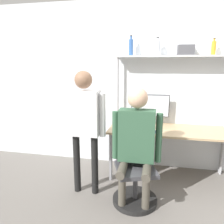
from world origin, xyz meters
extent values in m
plane|color=slate|center=(0.00, 0.00, 0.00)|extent=(12.00, 12.00, 0.00)
cube|color=silver|center=(0.00, 0.74, 1.35)|extent=(8.00, 0.06, 2.70)
cube|color=tan|center=(0.00, 0.37, 0.75)|extent=(1.79, 0.69, 0.03)
cylinder|color=#A5A5AA|center=(-0.84, 0.08, 0.37)|extent=(0.05, 0.05, 0.73)
cylinder|color=#A5A5AA|center=(-0.84, 0.65, 0.37)|extent=(0.05, 0.05, 0.73)
cylinder|color=#A5A5AA|center=(0.84, 0.65, 0.37)|extent=(0.05, 0.05, 0.73)
cube|color=silver|center=(0.00, 0.59, 1.82)|extent=(1.70, 0.22, 0.02)
cylinder|color=#B2B2B7|center=(-0.83, 0.59, 0.92)|extent=(0.04, 0.04, 1.84)
cylinder|color=#333338|center=(-0.30, 0.59, 0.77)|extent=(0.16, 0.16, 0.01)
cylinder|color=#333338|center=(-0.30, 0.59, 0.84)|extent=(0.06, 0.06, 0.13)
cube|color=#333338|center=(-0.30, 0.59, 1.07)|extent=(0.59, 0.01, 0.35)
cube|color=silver|center=(-0.30, 0.59, 1.07)|extent=(0.57, 0.02, 0.33)
cube|color=#BCBCC1|center=(-0.47, 0.17, 0.77)|extent=(0.34, 0.22, 0.01)
cube|color=black|center=(-0.47, 0.15, 0.77)|extent=(0.29, 0.12, 0.00)
cube|color=#BCBCC1|center=(-0.47, 0.23, 0.87)|extent=(0.34, 0.10, 0.20)
cube|color=#194C8C|center=(-0.47, 0.23, 0.87)|extent=(0.30, 0.08, 0.18)
cube|color=#264C8C|center=(-0.18, 0.18, 0.77)|extent=(0.07, 0.15, 0.01)
cube|color=black|center=(-0.18, 0.18, 0.77)|extent=(0.06, 0.13, 0.00)
cylinder|color=black|center=(-0.42, -0.39, 0.03)|extent=(0.56, 0.56, 0.06)
cylinder|color=#4C4C51|center=(-0.42, -0.39, 0.24)|extent=(0.06, 0.06, 0.36)
cube|color=#3F3F44|center=(-0.42, -0.39, 0.45)|extent=(0.59, 0.59, 0.05)
cube|color=#3F3F44|center=(-0.49, -0.19, 0.70)|extent=(0.40, 0.18, 0.45)
cylinder|color=#4C473D|center=(-0.56, -0.56, 0.24)|extent=(0.09, 0.09, 0.47)
cylinder|color=#4C473D|center=(-0.28, -0.56, 0.24)|extent=(0.09, 0.09, 0.47)
cylinder|color=#4C473D|center=(-0.56, -0.53, 0.52)|extent=(0.10, 0.38, 0.10)
cylinder|color=#4C473D|center=(-0.28, -0.53, 0.52)|extent=(0.10, 0.38, 0.10)
cube|color=#33593F|center=(-0.42, -0.36, 0.88)|extent=(0.43, 0.20, 0.63)
cylinder|color=#33593F|center=(-0.68, -0.36, 0.86)|extent=(0.08, 0.08, 0.59)
cylinder|color=#33593F|center=(-0.16, -0.36, 0.86)|extent=(0.08, 0.08, 0.59)
sphere|color=#D8AD8C|center=(-0.42, -0.36, 1.33)|extent=(0.24, 0.24, 0.24)
cylinder|color=black|center=(-1.22, -0.29, 0.41)|extent=(0.09, 0.09, 0.82)
cylinder|color=black|center=(-0.97, -0.29, 0.41)|extent=(0.09, 0.09, 0.82)
cube|color=silver|center=(-1.10, -0.29, 1.10)|extent=(0.39, 0.20, 0.58)
cylinder|color=silver|center=(-1.34, -0.29, 1.09)|extent=(0.08, 0.08, 0.55)
cylinder|color=silver|center=(-0.86, -0.29, 1.09)|extent=(0.08, 0.08, 0.55)
sphere|color=#8C664C|center=(-1.10, -0.29, 1.52)|extent=(0.22, 0.22, 0.22)
cylinder|color=gold|center=(0.55, 0.59, 1.93)|extent=(0.06, 0.06, 0.19)
cylinder|color=gold|center=(0.55, 0.59, 2.04)|extent=(0.03, 0.03, 0.04)
cylinder|color=black|center=(0.55, 0.59, 2.07)|extent=(0.03, 0.03, 0.01)
cylinder|color=silver|center=(-0.23, 0.59, 1.94)|extent=(0.08, 0.08, 0.21)
cylinder|color=silver|center=(-0.23, 0.59, 2.07)|extent=(0.04, 0.04, 0.04)
cylinder|color=black|center=(-0.23, 0.59, 2.09)|extent=(0.04, 0.04, 0.01)
cylinder|color=#335999|center=(-0.63, 0.59, 1.96)|extent=(0.07, 0.07, 0.24)
cylinder|color=#335999|center=(-0.63, 0.59, 2.10)|extent=(0.03, 0.03, 0.04)
cylinder|color=black|center=(-0.63, 0.59, 2.13)|extent=(0.03, 0.03, 0.01)
cube|color=#4C4C51|center=(0.17, 0.59, 1.91)|extent=(0.23, 0.20, 0.15)
camera|label=1|loc=(-0.20, -2.86, 1.72)|focal=35.00mm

